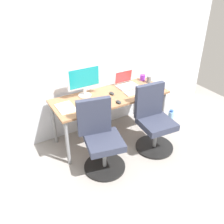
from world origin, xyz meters
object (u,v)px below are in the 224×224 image
object	(u,v)px
water_bottle_on_floor	(170,119)
office_chair_right	(154,121)
open_laptop	(126,82)
office_chair_left	(101,139)
desktop_monitor	(84,79)
coffee_mug	(143,77)

from	to	relation	value
water_bottle_on_floor	office_chair_right	bearing A→B (deg)	-156.52
office_chair_right	water_bottle_on_floor	xyz separation A→B (m)	(0.57, 0.25, -0.28)
open_laptop	office_chair_right	bearing A→B (deg)	-87.17
office_chair_left	water_bottle_on_floor	bearing A→B (deg)	10.08
office_chair_left	water_bottle_on_floor	distance (m)	1.44
desktop_monitor	open_laptop	size ratio (longest dim) A/B	1.55
office_chair_right	desktop_monitor	size ratio (longest dim) A/B	1.96
desktop_monitor	coffee_mug	size ratio (longest dim) A/B	5.22
office_chair_right	water_bottle_on_floor	bearing A→B (deg)	23.48
office_chair_left	coffee_mug	bearing A→B (deg)	32.48
water_bottle_on_floor	coffee_mug	distance (m)	0.81
water_bottle_on_floor	coffee_mug	size ratio (longest dim) A/B	3.37
office_chair_right	desktop_monitor	bearing A→B (deg)	136.36
office_chair_right	open_laptop	distance (m)	0.76
desktop_monitor	coffee_mug	world-z (taller)	desktop_monitor
office_chair_right	open_laptop	size ratio (longest dim) A/B	3.03
office_chair_left	coffee_mug	xyz separation A→B (m)	(1.14, 0.73, 0.32)
office_chair_right	open_laptop	bearing A→B (deg)	92.83
water_bottle_on_floor	desktop_monitor	world-z (taller)	desktop_monitor
office_chair_left	desktop_monitor	size ratio (longest dim) A/B	1.96
water_bottle_on_floor	open_laptop	distance (m)	0.96
water_bottle_on_floor	open_laptop	world-z (taller)	open_laptop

